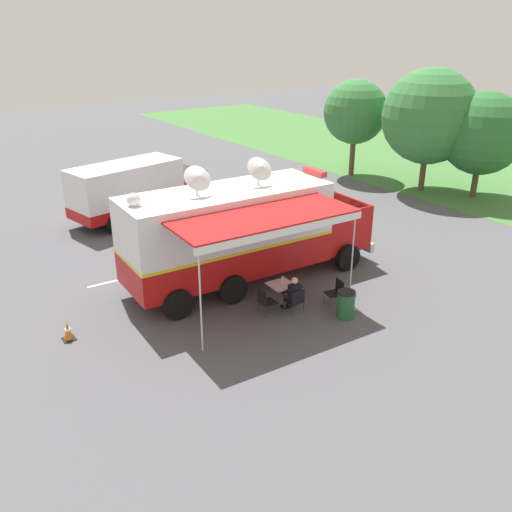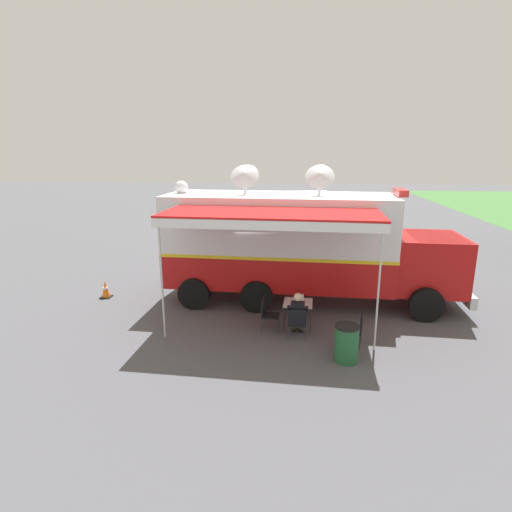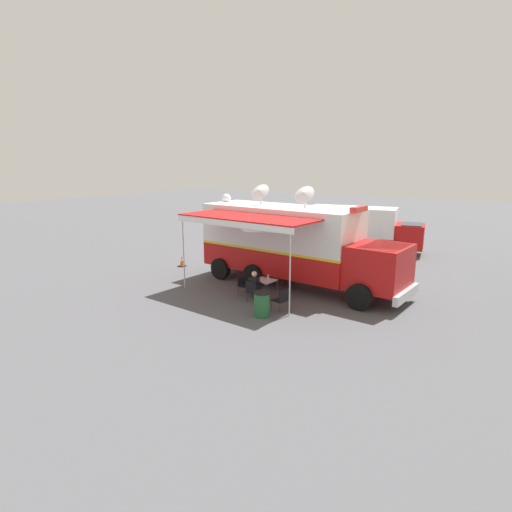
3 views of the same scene
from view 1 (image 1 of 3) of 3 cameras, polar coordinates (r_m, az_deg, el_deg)
ground_plane at (r=19.46m, az=-2.92°, el=-3.02°), size 100.00×100.00×0.00m
lot_stripe at (r=20.76m, az=-10.95°, el=-1.68°), size 0.36×4.80×0.01m
command_truck at (r=19.01m, az=-1.02°, el=2.75°), size 5.14×9.60×4.53m
folding_table at (r=17.85m, az=2.66°, el=-3.14°), size 0.84×0.84×0.73m
water_bottle at (r=17.90m, az=2.82°, el=-2.48°), size 0.07×0.07×0.22m
folding_chair_at_table at (r=17.35m, az=4.21°, el=-4.58°), size 0.50×0.50×0.87m
folding_chair_beside_table at (r=17.26m, az=0.97°, el=-4.66°), size 0.50×0.50×0.87m
folding_chair_spare_by_truck at (r=18.06m, az=8.42°, el=-3.60°), size 0.58×0.58×0.87m
seated_responder at (r=17.42m, az=3.86°, el=-3.93°), size 0.68×0.57×1.25m
trash_bin at (r=17.37m, az=9.40°, el=-5.02°), size 0.57×0.57×0.91m
traffic_cone at (r=16.99m, az=-19.15°, el=-7.46°), size 0.36×0.36×0.58m
support_truck at (r=26.51m, az=-12.47°, el=6.84°), size 3.39×7.07×2.70m
car_behind_truck at (r=22.84m, az=-9.07°, el=3.15°), size 4.36×2.33×1.76m
tree_far_left at (r=33.83m, az=10.38°, el=14.64°), size 3.77×3.77×5.71m
tree_left_of_centre at (r=31.32m, az=17.76°, el=13.78°), size 5.07×5.07×6.61m
tree_right_of_centre at (r=31.20m, az=22.69°, el=11.79°), size 4.30×4.30×5.53m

